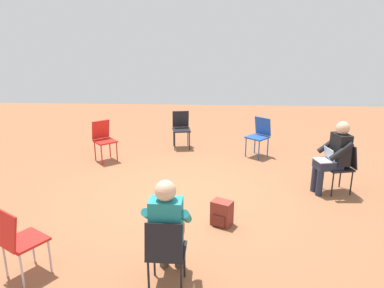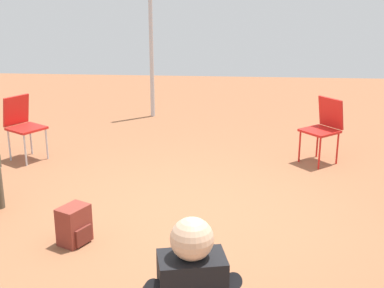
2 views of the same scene
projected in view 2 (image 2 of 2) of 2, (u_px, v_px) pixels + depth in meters
The scene contains 5 objects.
ground_plane at pixel (186, 217), 5.47m from camera, with size 15.61×15.61×0.00m, color brown.
chair_southwest at pixel (23, 123), 7.03m from camera, with size 0.56×0.58×0.85m.
chair_northwest at pixel (324, 126), 6.91m from camera, with size 0.58×0.59×0.85m.
backpack_near_laptop_user at pixel (74, 227), 4.90m from camera, with size 0.34×0.31×0.36m.
tent_pole_far at pixel (151, 42), 8.92m from camera, with size 0.07×0.07×2.54m, color #B2B2B7.
Camera 2 is at (4.96, 0.44, 2.38)m, focal length 50.00 mm.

